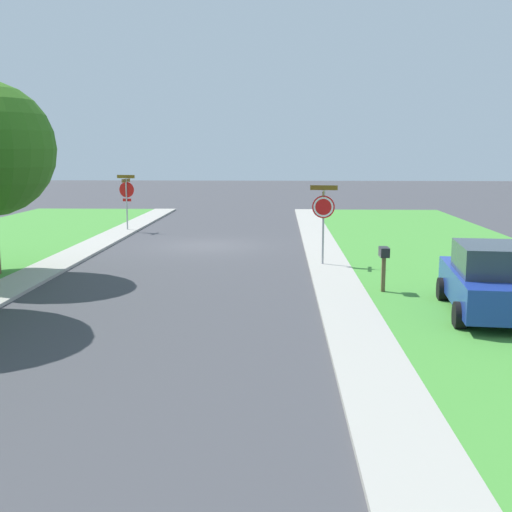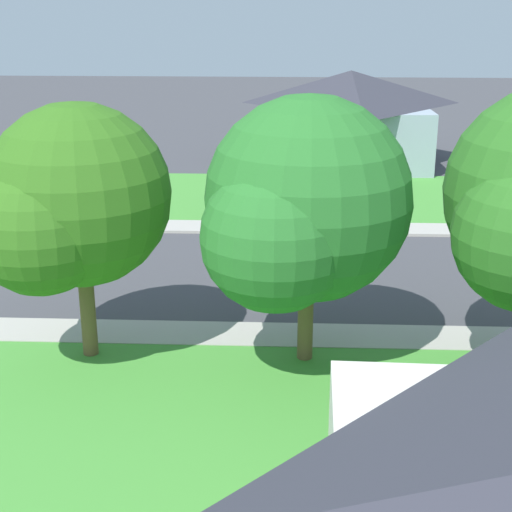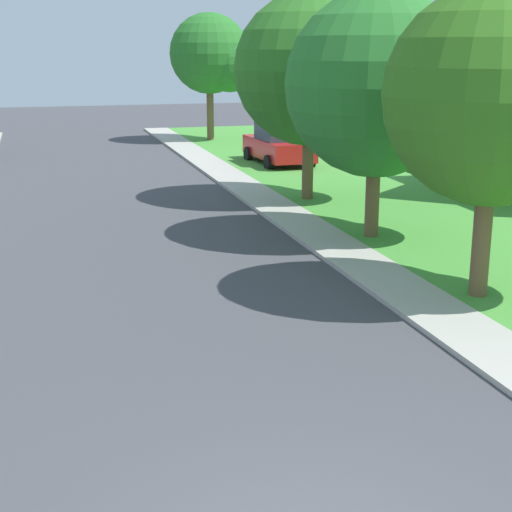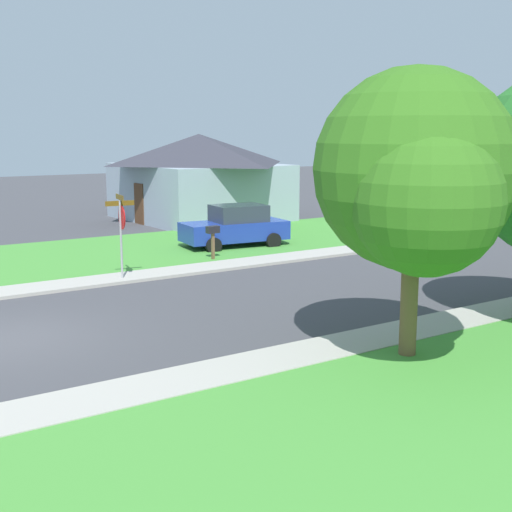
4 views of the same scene
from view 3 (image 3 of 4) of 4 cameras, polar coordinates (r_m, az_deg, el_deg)
The scene contains 7 objects.
sidewalk_east at distance 19.98m, azimuth 5.00°, elevation 1.31°, with size 1.40×56.00×0.10m, color #ADA89E.
lawn_east at distance 22.07m, azimuth 16.49°, elevation 2.05°, with size 8.00×56.00×0.08m, color #479338.
car_red_driveway_right at distance 32.46m, azimuth 1.71°, elevation 8.25°, with size 2.17×4.37×1.76m.
tree_across_right at distance 40.43m, azimuth -3.08°, elevation 14.51°, with size 4.35×4.04×6.47m.
tree_across_left at distance 19.67m, azimuth 9.83°, elevation 11.92°, with size 4.93×4.58×6.22m.
tree_sidewalk_near at distance 15.26m, azimuth 18.14°, elevation 10.64°, with size 4.44×4.13×6.02m.
tree_sidewalk_far at distance 24.54m, azimuth 4.71°, elevation 13.19°, with size 5.05×4.69×6.48m.
Camera 3 is at (-2.29, -6.08, 4.87)m, focal length 54.19 mm.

